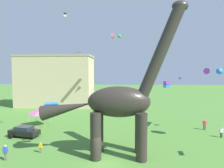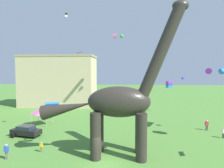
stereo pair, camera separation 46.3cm
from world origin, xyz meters
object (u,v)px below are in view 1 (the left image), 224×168
object	(u,v)px
festival_canopy_tent	(40,111)
kite_far_right	(114,36)
dinosaur_sculpture	(118,102)
kite_mid_center	(167,84)
person_far_spectator	(205,124)
kite_drifting	(77,53)
kite_near_high	(209,71)
person_vendor_side	(5,151)
parked_sedan_left	(24,131)
kite_apex	(181,78)
kite_near_low	(65,15)
person_photographer	(221,131)
person_watching_child	(40,147)
kite_high_right	(51,104)

from	to	relation	value
festival_canopy_tent	kite_far_right	xyz separation A→B (m)	(12.26, 9.32, 14.22)
dinosaur_sculpture	kite_mid_center	world-z (taller)	dinosaur_sculpture
kite_far_right	person_far_spectator	bearing A→B (deg)	-33.80
kite_far_right	kite_drifting	xyz separation A→B (m)	(-6.56, -5.49, -3.93)
kite_near_high	kite_drifting	bearing A→B (deg)	163.38
person_vendor_side	kite_drifting	size ratio (longest dim) A/B	0.84
parked_sedan_left	kite_far_right	xyz separation A→B (m)	(12.01, 15.27, 15.96)
festival_canopy_tent	kite_drifting	world-z (taller)	kite_drifting
kite_apex	kite_near_low	xyz separation A→B (m)	(-20.16, -17.74, 9.06)
dinosaur_sculpture	person_photographer	world-z (taller)	dinosaur_sculpture
person_watching_child	person_vendor_side	bearing A→B (deg)	66.90
person_watching_child	kite_far_right	size ratio (longest dim) A/B	0.45
parked_sedan_left	person_vendor_side	bearing A→B (deg)	-64.03
person_far_spectator	kite_near_low	xyz separation A→B (m)	(-20.77, -5.63, 15.87)
kite_high_right	person_vendor_side	bearing A→B (deg)	-142.74
dinosaur_sculpture	kite_near_low	distance (m)	14.00
parked_sedan_left	kite_drifting	distance (m)	16.43
kite_far_right	kite_apex	size ratio (longest dim) A/B	4.13
person_watching_child	person_photographer	xyz separation A→B (m)	(23.31, 6.79, 0.17)
person_photographer	parked_sedan_left	bearing A→B (deg)	-144.22
person_far_spectator	kite_high_right	world-z (taller)	kite_high_right
person_far_spectator	kite_drifting	world-z (taller)	kite_drifting
kite_high_right	kite_apex	bearing A→B (deg)	46.42
person_far_spectator	festival_canopy_tent	bearing A→B (deg)	-65.96
festival_canopy_tent	kite_near_high	distance (m)	28.04
parked_sedan_left	person_photographer	distance (m)	28.00
parked_sedan_left	kite_mid_center	world-z (taller)	kite_mid_center
kite_far_right	kite_mid_center	world-z (taller)	kite_far_right
kite_near_low	kite_high_right	bearing A→B (deg)	-98.12
person_watching_child	kite_mid_center	xyz separation A→B (m)	(18.76, 22.15, 5.79)
festival_canopy_tent	kite_apex	xyz separation A→B (m)	(26.72, 11.35, 5.27)
kite_near_high	kite_mid_center	bearing A→B (deg)	104.24
person_far_spectator	kite_far_right	size ratio (longest dim) A/B	0.62
parked_sedan_left	person_photographer	world-z (taller)	parked_sedan_left
dinosaur_sculpture	kite_mid_center	size ratio (longest dim) A/B	11.77
festival_canopy_tent	kite_near_low	world-z (taller)	kite_near_low
person_vendor_side	person_watching_child	bearing A→B (deg)	-62.80
festival_canopy_tent	kite_apex	world-z (taller)	kite_apex
festival_canopy_tent	kite_high_right	bearing A→B (deg)	-60.22
festival_canopy_tent	kite_apex	bearing A→B (deg)	23.02
parked_sedan_left	kite_drifting	bearing A→B (deg)	73.09
kite_apex	kite_high_right	size ratio (longest dim) A/B	0.40
person_watching_child	person_vendor_side	size ratio (longest dim) A/B	0.71
person_vendor_side	festival_canopy_tent	xyz separation A→B (m)	(-2.07, 13.41, 1.53)
person_vendor_side	kite_high_right	world-z (taller)	kite_high_right
person_watching_child	kite_near_high	world-z (taller)	kite_near_high
kite_high_right	kite_far_right	bearing A→B (deg)	72.36
kite_drifting	person_far_spectator	bearing A→B (deg)	-11.99
kite_mid_center	person_far_spectator	bearing A→B (deg)	-72.57
kite_apex	kite_high_right	distance (m)	30.17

